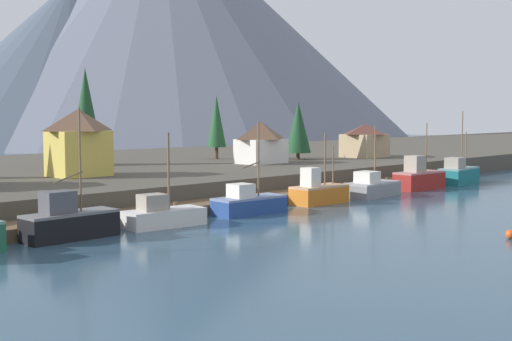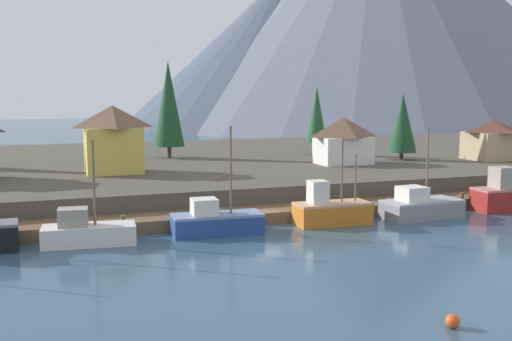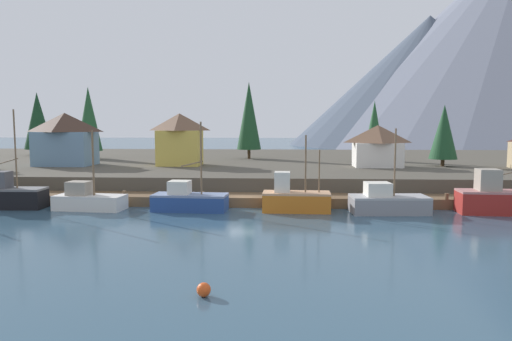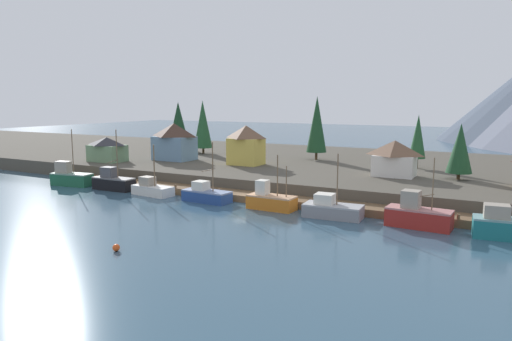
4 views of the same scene
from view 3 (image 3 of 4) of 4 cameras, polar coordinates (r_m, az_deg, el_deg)
name	(u,v)px [view 3 (image 3 of 4)]	position (r m, az deg, el deg)	size (l,w,h in m)	color
ground_plane	(254,186)	(67.47, -0.23, -1.90)	(400.00, 400.00, 1.00)	#335166
dock	(244,200)	(49.54, -1.46, -3.51)	(80.00, 4.00, 1.60)	brown
shoreline_bank	(258,166)	(79.18, 0.28, 0.51)	(400.00, 56.00, 2.50)	#4C473D
mountain_west_peak	(428,81)	(196.56, 19.87, 10.05)	(105.09, 105.09, 48.78)	#475160
fishing_boat_black	(7,195)	(53.33, -27.62, -2.63)	(7.16, 2.67, 9.76)	black
fishing_boat_white	(88,200)	(49.33, -19.40, -3.33)	(6.95, 3.34, 7.75)	silver
fishing_boat_blue	(189,200)	(46.51, -8.03, -3.52)	(7.25, 3.19, 8.56)	navy
fishing_boat_orange	(295,199)	(45.79, 4.66, -3.43)	(6.45, 2.85, 7.30)	#CC6B1E
fishing_boat_grey	(387,202)	(46.44, 15.43, -3.67)	(7.29, 3.62, 7.94)	gray
fishing_boat_red	(496,199)	(49.77, 26.79, -3.04)	(7.24, 3.13, 8.07)	maroon
house_yellow	(180,139)	(67.43, -9.10, 3.75)	(6.13, 4.80, 7.25)	gold
house_blue	(65,139)	(71.87, -21.84, 3.56)	(7.87, 5.72, 7.33)	#6689A8
house_white	(378,146)	(66.44, 14.32, 2.91)	(6.54, 4.57, 5.64)	silver
conifer_near_left	(89,119)	(83.75, -19.35, 5.83)	(4.11, 4.11, 11.83)	#4C3823
conifer_near_right	(249,116)	(79.14, -0.85, 6.56)	(4.01, 4.01, 12.66)	#4C3823
conifer_mid_left	(38,121)	(95.95, -24.64, 5.42)	(4.97, 4.97, 11.46)	#4C3823
conifer_mid_right	(374,125)	(77.24, 13.95, 5.26)	(2.85, 2.85, 9.38)	#4C3823
conifer_back_left	(444,132)	(70.20, 21.53, 4.32)	(3.78, 3.78, 8.44)	#4C3823
channel_buoy	(204,290)	(24.08, -6.27, -13.98)	(0.70, 0.70, 0.70)	#E04C19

